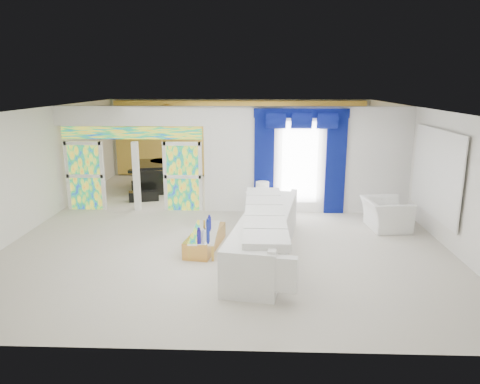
{
  "coord_description": "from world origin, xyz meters",
  "views": [
    {
      "loc": [
        0.67,
        -11.51,
        3.64
      ],
      "look_at": [
        0.3,
        -1.2,
        1.1
      ],
      "focal_mm": 33.47,
      "sensor_mm": 36.0,
      "label": 1
    }
  ],
  "objects_px": {
    "white_sofa": "(266,234)",
    "coffee_table": "(205,240)",
    "armchair": "(386,214)",
    "console_table": "(273,209)",
    "grand_piano": "(155,176)"
  },
  "relations": [
    {
      "from": "white_sofa",
      "to": "coffee_table",
      "type": "xyz_separation_m",
      "value": [
        -1.35,
        0.3,
        -0.25
      ]
    },
    {
      "from": "coffee_table",
      "to": "armchair",
      "type": "xyz_separation_m",
      "value": [
        4.44,
        1.51,
        0.2
      ]
    },
    {
      "from": "white_sofa",
      "to": "console_table",
      "type": "relative_size",
      "value": 4.02
    },
    {
      "from": "grand_piano",
      "to": "coffee_table",
      "type": "bearing_deg",
      "value": -82.66
    },
    {
      "from": "white_sofa",
      "to": "armchair",
      "type": "height_order",
      "value": "white_sofa"
    },
    {
      "from": "console_table",
      "to": "grand_piano",
      "type": "relative_size",
      "value": 0.62
    },
    {
      "from": "coffee_table",
      "to": "console_table",
      "type": "bearing_deg",
      "value": 58.13
    },
    {
      "from": "white_sofa",
      "to": "grand_piano",
      "type": "xyz_separation_m",
      "value": [
        -3.75,
        5.94,
        0.03
      ]
    },
    {
      "from": "armchair",
      "to": "grand_piano",
      "type": "xyz_separation_m",
      "value": [
        -6.84,
        4.13,
        0.08
      ]
    },
    {
      "from": "coffee_table",
      "to": "armchair",
      "type": "height_order",
      "value": "armchair"
    },
    {
      "from": "white_sofa",
      "to": "coffee_table",
      "type": "distance_m",
      "value": 1.41
    },
    {
      "from": "armchair",
      "to": "grand_piano",
      "type": "distance_m",
      "value": 7.99
    },
    {
      "from": "console_table",
      "to": "grand_piano",
      "type": "bearing_deg",
      "value": 142.78
    },
    {
      "from": "armchair",
      "to": "grand_piano",
      "type": "relative_size",
      "value": 0.64
    },
    {
      "from": "coffee_table",
      "to": "grand_piano",
      "type": "relative_size",
      "value": 0.9
    }
  ]
}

